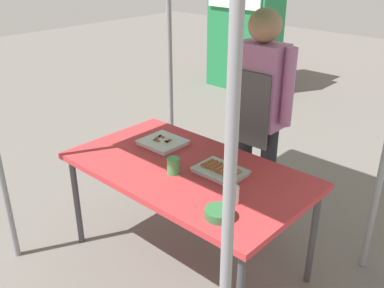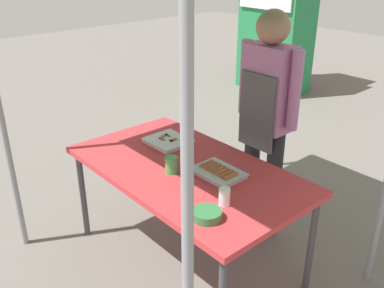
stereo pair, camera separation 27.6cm
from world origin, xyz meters
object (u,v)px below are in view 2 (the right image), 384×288
object	(u,v)px
stall_table	(186,174)
tray_grilled_sausages	(218,172)
tray_meat_skewers	(168,141)
condiment_bowl	(207,215)
drink_cup_near_edge	(171,165)
vendor_woman	(267,108)
drink_cup_by_wok	(224,197)
neighbor_stall_left	(284,23)
neighbor_stall_right	(276,31)

from	to	relation	value
stall_table	tray_grilled_sausages	world-z (taller)	tray_grilled_sausages
tray_meat_skewers	condiment_bowl	bearing A→B (deg)	-26.22
tray_meat_skewers	drink_cup_near_edge	size ratio (longest dim) A/B	2.74
tray_grilled_sausages	vendor_woman	size ratio (longest dim) A/B	0.19
tray_grilled_sausages	drink_cup_by_wok	size ratio (longest dim) A/B	3.12
drink_cup_near_edge	stall_table	bearing A→B (deg)	86.49
tray_grilled_sausages	condiment_bowl	bearing A→B (deg)	-51.54
neighbor_stall_left	drink_cup_by_wok	bearing A→B (deg)	-55.77
drink_cup_by_wok	neighbor_stall_right	distance (m)	4.63
tray_grilled_sausages	neighbor_stall_left	bearing A→B (deg)	122.97
condiment_bowl	vendor_woman	xyz separation A→B (m)	(-0.45, 0.99, 0.23)
condiment_bowl	neighbor_stall_left	size ratio (longest dim) A/B	0.08
tray_meat_skewers	neighbor_stall_left	size ratio (longest dim) A/B	0.15
drink_cup_by_wok	neighbor_stall_right	xyz separation A→B (m)	(-2.69, 3.77, 0.08)
tray_meat_skewers	neighbor_stall_left	bearing A→B (deg)	116.62
tray_meat_skewers	drink_cup_near_edge	bearing A→B (deg)	-35.35
drink_cup_by_wok	vendor_woman	size ratio (longest dim) A/B	0.06
neighbor_stall_left	neighbor_stall_right	size ratio (longest dim) A/B	1.11
drink_cup_by_wok	stall_table	bearing A→B (deg)	164.86
tray_meat_skewers	condiment_bowl	world-z (taller)	condiment_bowl
condiment_bowl	vendor_woman	bearing A→B (deg)	114.28
tray_meat_skewers	neighbor_stall_left	distance (m)	4.13
condiment_bowl	drink_cup_by_wok	xyz separation A→B (m)	(-0.03, 0.16, 0.03)
drink_cup_by_wok	vendor_woman	world-z (taller)	vendor_woman
drink_cup_by_wok	tray_meat_skewers	bearing A→B (deg)	162.25
tray_meat_skewers	neighbor_stall_right	size ratio (longest dim) A/B	0.17
stall_table	drink_cup_near_edge	bearing A→B (deg)	-93.51
neighbor_stall_left	condiment_bowl	bearing A→B (deg)	-56.50
drink_cup_by_wok	neighbor_stall_right	bearing A→B (deg)	125.49
condiment_bowl	drink_cup_near_edge	distance (m)	0.55
stall_table	drink_cup_near_edge	size ratio (longest dim) A/B	14.93
tray_grilled_sausages	tray_meat_skewers	size ratio (longest dim) A/B	1.07
tray_meat_skewers	neighbor_stall_right	bearing A→B (deg)	117.78
condiment_bowl	tray_meat_skewers	bearing A→B (deg)	153.78
drink_cup_by_wok	neighbor_stall_left	world-z (taller)	neighbor_stall_left
tray_grilled_sausages	neighbor_stall_left	xyz separation A→B (m)	(-2.43, 3.75, 0.21)
neighbor_stall_right	neighbor_stall_left	bearing A→B (deg)	91.68
drink_cup_by_wok	drink_cup_near_edge	bearing A→B (deg)	178.37
drink_cup_by_wok	neighbor_stall_right	size ratio (longest dim) A/B	0.06
stall_table	drink_cup_near_edge	xyz separation A→B (m)	(-0.01, -0.12, 0.11)
drink_cup_near_edge	vendor_woman	size ratio (longest dim) A/B	0.06
neighbor_stall_left	vendor_woman	bearing A→B (deg)	-53.93
tray_meat_skewers	vendor_woman	xyz separation A→B (m)	(0.43, 0.56, 0.24)
drink_cup_by_wok	vendor_woman	bearing A→B (deg)	116.48
stall_table	neighbor_stall_right	bearing A→B (deg)	121.28
stall_table	neighbor_stall_right	world-z (taller)	neighbor_stall_right
stall_table	vendor_woman	xyz separation A→B (m)	(0.06, 0.70, 0.31)
vendor_woman	tray_meat_skewers	bearing A→B (deg)	52.12
stall_table	neighbor_stall_right	xyz separation A→B (m)	(-2.21, 3.64, 0.19)
drink_cup_near_edge	neighbor_stall_left	distance (m)	4.53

